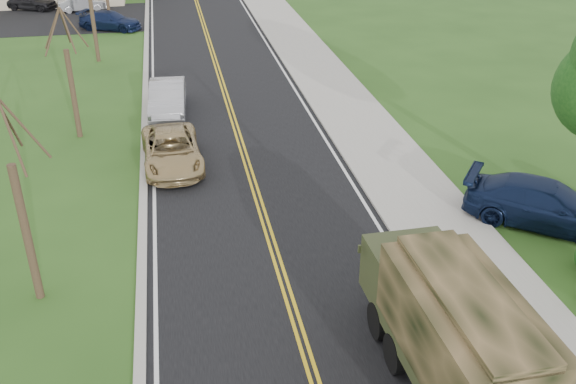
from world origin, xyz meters
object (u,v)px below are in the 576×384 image
object	(u,v)px
military_truck	(451,324)
sedan_silver	(168,99)
suv_champagne	(172,150)
pickup_navy	(545,204)

from	to	relation	value
military_truck	sedan_silver	world-z (taller)	military_truck
sedan_silver	military_truck	bearing A→B (deg)	-69.64
suv_champagne	pickup_navy	world-z (taller)	pickup_navy
sedan_silver	pickup_navy	size ratio (longest dim) A/B	0.89
pickup_navy	suv_champagne	bearing A→B (deg)	97.02
sedan_silver	suv_champagne	bearing A→B (deg)	-86.55
military_truck	suv_champagne	world-z (taller)	military_truck
military_truck	pickup_navy	xyz separation A→B (m)	(6.31, 6.45, -1.04)
sedan_silver	pickup_navy	xyz separation A→B (m)	(12.30, -13.05, -0.01)
suv_champagne	sedan_silver	bearing A→B (deg)	87.40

